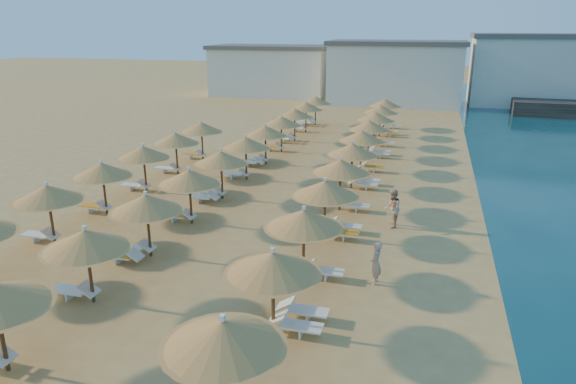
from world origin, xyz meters
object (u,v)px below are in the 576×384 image
(beachgoer_a, at_px, (376,263))
(parasol_row_east, at_px, (347,158))
(parasol_row_west, at_px, (234,150))
(beachgoer_b, at_px, (392,208))

(beachgoer_a, bearing_deg, parasol_row_east, -163.56)
(parasol_row_east, xyz_separation_m, parasol_row_west, (-6.43, 0.00, 0.00))
(parasol_row_west, height_order, beachgoer_b, parasol_row_west)
(parasol_row_west, xyz_separation_m, beachgoer_a, (9.10, -9.33, -1.45))
(parasol_row_east, bearing_deg, beachgoer_a, -74.02)
(parasol_row_west, bearing_deg, beachgoer_b, -21.15)
(parasol_row_east, relative_size, beachgoer_a, 27.72)
(parasol_row_west, bearing_deg, beachgoer_a, -45.71)
(beachgoer_b, bearing_deg, parasol_row_west, -115.77)
(parasol_row_east, relative_size, beachgoer_b, 24.46)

